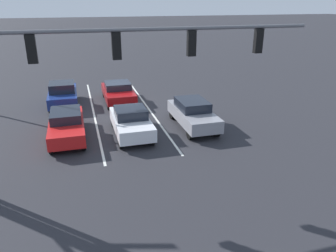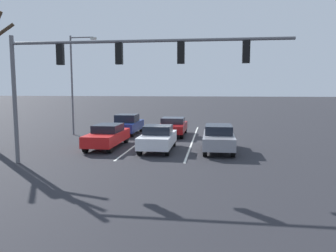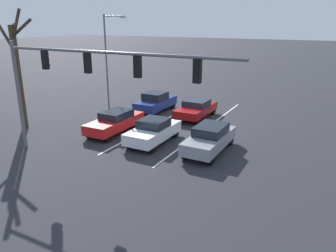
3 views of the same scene
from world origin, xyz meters
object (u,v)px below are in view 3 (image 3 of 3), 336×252
(car_gray_leftlane_front, at_px, (210,138))
(traffic_signal_gantry, at_px, (80,72))
(street_lamp_right_shoulder, at_px, (108,55))
(car_white_midlane_front, at_px, (153,131))
(bare_tree_near, at_px, (18,70))
(car_red_rightlane_front, at_px, (115,121))
(car_maroon_midlane_second, at_px, (196,109))
(car_navy_rightlane_second, at_px, (156,102))

(car_gray_leftlane_front, distance_m, traffic_signal_gantry, 7.89)
(traffic_signal_gantry, distance_m, street_lamp_right_shoulder, 11.31)
(car_white_midlane_front, distance_m, bare_tree_near, 10.06)
(car_red_rightlane_front, height_order, car_maroon_midlane_second, car_red_rightlane_front)
(bare_tree_near, bearing_deg, street_lamp_right_shoulder, -105.03)
(car_navy_rightlane_second, bearing_deg, traffic_signal_gantry, 100.35)
(car_red_rightlane_front, bearing_deg, bare_tree_near, 20.25)
(car_white_midlane_front, height_order, car_maroon_midlane_second, car_white_midlane_front)
(car_gray_leftlane_front, height_order, traffic_signal_gantry, traffic_signal_gantry)
(car_white_midlane_front, relative_size, car_gray_leftlane_front, 0.93)
(car_maroon_midlane_second, height_order, bare_tree_near, bare_tree_near)
(car_red_rightlane_front, relative_size, car_navy_rightlane_second, 1.09)
(car_red_rightlane_front, relative_size, bare_tree_near, 0.58)
(car_red_rightlane_front, relative_size, car_maroon_midlane_second, 1.07)
(car_red_rightlane_front, bearing_deg, car_gray_leftlane_front, 177.60)
(car_navy_rightlane_second, bearing_deg, street_lamp_right_shoulder, 13.38)
(car_red_rightlane_front, xyz_separation_m, traffic_signal_gantry, (-1.66, 4.73, 4.03))
(car_gray_leftlane_front, xyz_separation_m, bare_tree_near, (12.92, 1.96, 3.21))
(car_gray_leftlane_front, height_order, car_maroon_midlane_second, car_gray_leftlane_front)
(car_white_midlane_front, xyz_separation_m, car_maroon_midlane_second, (-0.16, -6.21, -0.01))
(car_gray_leftlane_front, distance_m, car_red_rightlane_front, 6.83)
(car_gray_leftlane_front, xyz_separation_m, street_lamp_right_shoulder, (10.98, -5.25, 3.67))
(car_navy_rightlane_second, relative_size, bare_tree_near, 0.53)
(car_red_rightlane_front, bearing_deg, car_navy_rightlane_second, -87.29)
(street_lamp_right_shoulder, bearing_deg, traffic_signal_gantry, 120.98)
(car_red_rightlane_front, distance_m, car_navy_rightlane_second, 5.89)
(car_maroon_midlane_second, bearing_deg, car_white_midlane_front, 88.57)
(street_lamp_right_shoulder, distance_m, bare_tree_near, 7.48)
(car_gray_leftlane_front, height_order, street_lamp_right_shoulder, street_lamp_right_shoulder)
(traffic_signal_gantry, bearing_deg, street_lamp_right_shoulder, -59.02)
(car_gray_leftlane_front, xyz_separation_m, car_maroon_midlane_second, (3.40, -5.94, -0.06))
(car_gray_leftlane_front, bearing_deg, car_white_midlane_front, 4.24)
(car_red_rightlane_front, bearing_deg, car_white_midlane_front, 170.46)
(car_gray_leftlane_front, distance_m, street_lamp_right_shoulder, 12.71)
(car_gray_leftlane_front, relative_size, bare_tree_near, 0.56)
(car_gray_leftlane_front, xyz_separation_m, car_navy_rightlane_second, (7.10, -6.17, -0.01))
(car_white_midlane_front, bearing_deg, car_red_rightlane_front, -9.54)
(car_white_midlane_front, relative_size, car_maroon_midlane_second, 0.96)
(car_gray_leftlane_front, relative_size, traffic_signal_gantry, 0.34)
(car_navy_rightlane_second, xyz_separation_m, street_lamp_right_shoulder, (3.88, 0.92, 3.67))
(traffic_signal_gantry, relative_size, street_lamp_right_shoulder, 1.70)
(car_maroon_midlane_second, relative_size, street_lamp_right_shoulder, 0.56)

